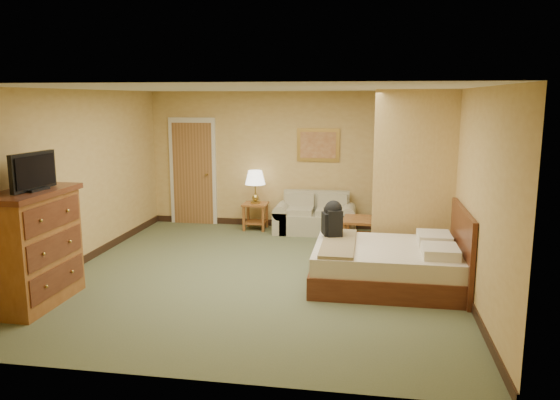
% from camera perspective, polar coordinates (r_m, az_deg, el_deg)
% --- Properties ---
extents(floor, '(6.00, 6.00, 0.00)m').
position_cam_1_polar(floor, '(7.85, -2.10, -7.76)').
color(floor, '#515939').
rests_on(floor, ground).
extents(ceiling, '(6.00, 6.00, 0.00)m').
position_cam_1_polar(ceiling, '(7.45, -2.24, 11.58)').
color(ceiling, white).
rests_on(ceiling, back_wall).
extents(back_wall, '(5.50, 0.02, 2.60)m').
position_cam_1_polar(back_wall, '(10.47, 1.14, 4.18)').
color(back_wall, tan).
rests_on(back_wall, floor).
extents(left_wall, '(0.02, 6.00, 2.60)m').
position_cam_1_polar(left_wall, '(8.53, -20.60, 2.02)').
color(left_wall, tan).
rests_on(left_wall, floor).
extents(right_wall, '(0.02, 6.00, 2.60)m').
position_cam_1_polar(right_wall, '(7.49, 18.90, 1.02)').
color(right_wall, tan).
rests_on(right_wall, floor).
extents(partition, '(1.20, 0.15, 2.60)m').
position_cam_1_polar(partition, '(8.33, 13.82, 2.20)').
color(partition, tan).
rests_on(partition, floor).
extents(door, '(0.94, 0.16, 2.10)m').
position_cam_1_polar(door, '(10.92, -9.08, 2.90)').
color(door, beige).
rests_on(door, floor).
extents(baseboard, '(5.50, 0.02, 0.12)m').
position_cam_1_polar(baseboard, '(10.67, 1.11, -2.46)').
color(baseboard, black).
rests_on(baseboard, floor).
extents(loveseat, '(1.50, 0.70, 0.76)m').
position_cam_1_polar(loveseat, '(10.16, 3.69, -2.07)').
color(loveseat, tan).
rests_on(loveseat, floor).
extents(side_table, '(0.46, 0.46, 0.51)m').
position_cam_1_polar(side_table, '(10.39, -2.58, -1.27)').
color(side_table, brown).
rests_on(side_table, floor).
extents(table_lamp, '(0.38, 0.38, 0.63)m').
position_cam_1_polar(table_lamp, '(10.28, -2.61, 2.27)').
color(table_lamp, '#A3883B').
rests_on(table_lamp, side_table).
extents(coffee_table, '(0.76, 0.76, 0.46)m').
position_cam_1_polar(coffee_table, '(9.39, 8.77, -2.72)').
color(coffee_table, brown).
rests_on(coffee_table, floor).
extents(wall_picture, '(0.80, 0.04, 0.63)m').
position_cam_1_polar(wall_picture, '(10.35, 4.01, 5.75)').
color(wall_picture, '#B78E3F').
rests_on(wall_picture, back_wall).
extents(dresser, '(0.69, 1.32, 1.40)m').
position_cam_1_polar(dresser, '(7.21, -24.49, -4.53)').
color(dresser, brown).
rests_on(dresser, floor).
extents(tv, '(0.21, 0.74, 0.45)m').
position_cam_1_polar(tv, '(6.99, -24.38, 2.62)').
color(tv, black).
rests_on(tv, dresser).
extents(bed, '(1.97, 1.66, 1.07)m').
position_cam_1_polar(bed, '(7.48, 11.54, -6.56)').
color(bed, '#4A2011').
rests_on(bed, floor).
extents(backpack, '(0.29, 0.36, 0.54)m').
position_cam_1_polar(backpack, '(7.70, 5.58, -1.92)').
color(backpack, black).
rests_on(backpack, bed).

